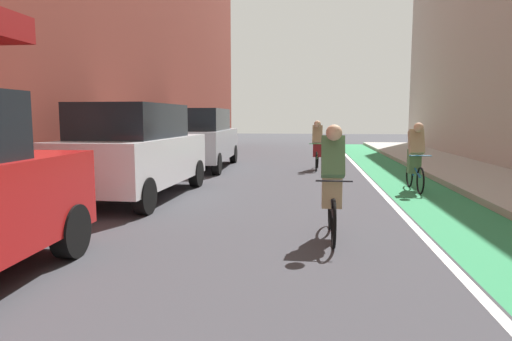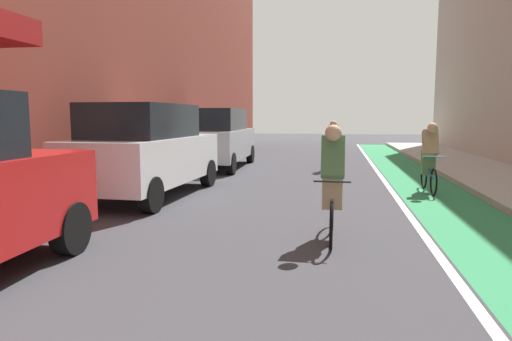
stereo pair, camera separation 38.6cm
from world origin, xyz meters
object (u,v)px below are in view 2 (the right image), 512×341
object	(u,v)px
parked_suv_silver	(216,138)
cyclist_mid	(333,179)
cyclist_trailing	(429,157)
parked_suv_white	(146,150)
cyclist_far	(333,144)

from	to	relation	value
parked_suv_silver	cyclist_mid	xyz separation A→B (m)	(3.96, -8.45, -0.17)
cyclist_mid	cyclist_trailing	world-z (taller)	cyclist_mid
parked_suv_white	cyclist_far	size ratio (longest dim) A/B	2.62
cyclist_mid	cyclist_trailing	bearing A→B (deg)	64.41
parked_suv_silver	cyclist_mid	distance (m)	9.33
parked_suv_white	parked_suv_silver	bearing A→B (deg)	89.96
parked_suv_silver	cyclist_trailing	distance (m)	7.29
parked_suv_silver	cyclist_far	world-z (taller)	parked_suv_silver
cyclist_far	cyclist_mid	bearing A→B (deg)	-89.59
parked_suv_white	cyclist_trailing	xyz separation A→B (m)	(6.09, 1.67, -0.21)
parked_suv_white	cyclist_trailing	size ratio (longest dim) A/B	2.65
cyclist_trailing	cyclist_far	bearing A→B (deg)	118.40
cyclist_trailing	parked_suv_white	bearing A→B (deg)	-164.65
parked_suv_white	cyclist_far	world-z (taller)	parked_suv_white
parked_suv_white	parked_suv_silver	xyz separation A→B (m)	(0.00, 5.68, 0.00)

